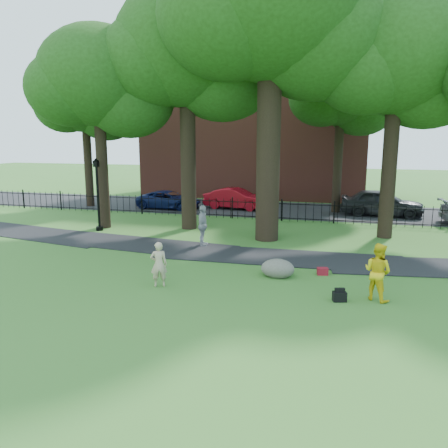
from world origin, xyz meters
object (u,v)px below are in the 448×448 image
(red_sedan, at_px, (236,199))
(man, at_px, (378,272))
(big_tree, at_px, (274,14))
(woman, at_px, (159,264))
(boulder, at_px, (278,267))
(lamppost, at_px, (98,195))

(red_sedan, bearing_deg, man, -145.07)
(big_tree, height_order, red_sedan, big_tree)
(woman, relative_size, man, 0.86)
(man, bearing_deg, red_sedan, -27.41)
(woman, bearing_deg, red_sedan, -109.35)
(boulder, relative_size, lamppost, 0.31)
(lamppost, relative_size, red_sedan, 0.87)
(big_tree, distance_m, boulder, 11.38)
(big_tree, bearing_deg, woman, -107.08)
(woman, bearing_deg, boulder, -174.36)
(big_tree, relative_size, red_sedan, 3.29)
(lamppost, bearing_deg, woman, -46.38)
(woman, xyz_separation_m, red_sedan, (-1.37, 16.12, -0.03))
(big_tree, xyz_separation_m, red_sedan, (-3.74, 8.41, -9.42))
(big_tree, relative_size, lamppost, 3.79)
(woman, distance_m, red_sedan, 16.18)
(big_tree, height_order, woman, big_tree)
(man, bearing_deg, woman, 39.96)
(woman, xyz_separation_m, lamppost, (-6.64, 7.35, 1.11))
(lamppost, bearing_deg, man, -25.08)
(woman, relative_size, boulder, 1.28)
(woman, xyz_separation_m, man, (6.81, 0.62, 0.13))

